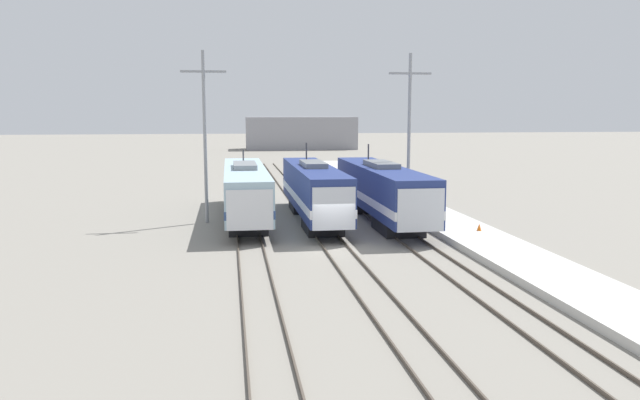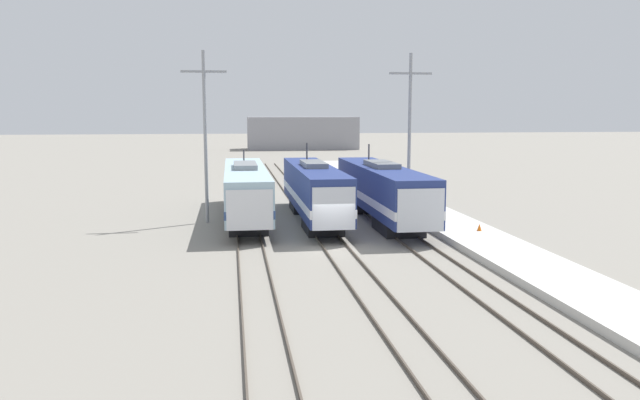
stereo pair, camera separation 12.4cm
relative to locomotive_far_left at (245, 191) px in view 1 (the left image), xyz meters
name	(u,v)px [view 1 (the left image)]	position (x,y,z in m)	size (l,w,h in m)	color
ground_plane	(335,248)	(4.84, -10.30, -2.12)	(400.00, 400.00, 0.00)	gray
rail_pair_far_left	(251,249)	(0.00, -10.30, -2.04)	(1.51, 120.00, 0.15)	#4C4238
rail_pair_center	(335,246)	(4.84, -10.30, -2.04)	(1.51, 120.00, 0.15)	#4C4238
rail_pair_far_right	(416,244)	(9.67, -10.30, -2.04)	(1.51, 120.00, 0.15)	#4C4238
locomotive_far_left	(245,191)	(0.00, 0.00, 0.00)	(2.99, 19.50, 4.84)	#232326
locomotive_center	(314,191)	(4.84, -1.47, 0.08)	(2.79, 17.90, 5.43)	black
locomotive_far_right	(382,191)	(9.67, -2.03, 0.07)	(3.04, 19.06, 5.32)	black
catenary_tower_left	(205,131)	(-2.76, -0.74, 4.35)	(3.13, 0.24, 11.99)	gray
catenary_tower_right	(409,130)	(11.94, -0.74, 4.35)	(3.13, 0.24, 11.99)	gray
platform	(481,240)	(13.71, -10.30, -1.92)	(4.00, 120.00, 0.40)	beige
traffic_cone	(479,227)	(14.33, -8.46, -1.50)	(0.30, 0.30, 0.45)	orange
depot_building	(301,133)	(14.22, 88.05, 1.30)	(23.11, 9.47, 6.83)	gray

